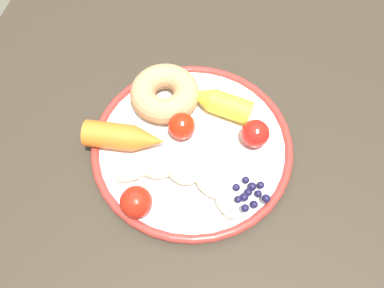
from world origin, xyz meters
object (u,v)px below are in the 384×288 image
object	(u,v)px
donut	(165,93)
tomato_far	(136,202)
carrot_orange	(125,137)
blueberry_pile	(250,194)
dining_table	(218,158)
banana	(181,180)
plate	(192,145)
tomato_mid	(255,134)
tomato_near	(182,126)
carrot_yellow	(218,102)

from	to	relation	value
donut	tomato_far	distance (m)	0.18
tomato_far	donut	bearing A→B (deg)	-178.80
carrot_orange	blueberry_pile	xyz separation A→B (m)	(0.05, 0.18, -0.01)
dining_table	banana	xyz separation A→B (m)	(0.10, -0.04, 0.11)
plate	banana	xyz separation A→B (m)	(0.06, -0.00, 0.02)
donut	tomato_mid	distance (m)	0.15
plate	tomato_far	distance (m)	0.12
carrot_orange	banana	bearing A→B (deg)	62.90
tomato_far	blueberry_pile	bearing A→B (deg)	107.50
dining_table	donut	distance (m)	0.15
dining_table	tomato_far	xyz separation A→B (m)	(0.14, -0.09, 0.12)
carrot_orange	tomato_near	bearing A→B (deg)	113.91
dining_table	tomato_mid	bearing A→B (deg)	76.32
carrot_orange	blueberry_pile	bearing A→B (deg)	75.84
blueberry_pile	tomato_far	distance (m)	0.15
tomato_near	carrot_orange	bearing A→B (deg)	-66.09
banana	blueberry_pile	size ratio (longest dim) A/B	3.33
blueberry_pile	tomato_mid	distance (m)	0.09
dining_table	tomato_near	size ratio (longest dim) A/B	29.51
banana	blueberry_pile	xyz separation A→B (m)	(0.00, 0.09, -0.01)
carrot_orange	tomato_mid	size ratio (longest dim) A/B	2.88
carrot_yellow	donut	size ratio (longest dim) A/B	1.01
donut	tomato_mid	xyz separation A→B (m)	(0.05, 0.14, 0.00)
dining_table	tomato_far	size ratio (longest dim) A/B	27.35
carrot_yellow	tomato_mid	xyz separation A→B (m)	(0.04, 0.06, 0.00)
dining_table	tomato_mid	size ratio (longest dim) A/B	28.63
banana	donut	distance (m)	0.14
dining_table	banana	world-z (taller)	banana
banana	donut	xyz separation A→B (m)	(-0.13, -0.05, 0.01)
dining_table	blueberry_pile	bearing A→B (deg)	28.56
plate	carrot_yellow	size ratio (longest dim) A/B	2.76
banana	tomato_mid	distance (m)	0.12
tomato_near	donut	bearing A→B (deg)	-144.75
banana	carrot_orange	size ratio (longest dim) A/B	1.54
carrot_orange	tomato_far	xyz separation A→B (m)	(0.09, 0.04, 0.00)
carrot_orange	tomato_near	xyz separation A→B (m)	(-0.03, 0.07, 0.00)
plate	carrot_orange	world-z (taller)	carrot_orange
carrot_yellow	tomato_near	bearing A→B (deg)	-40.36
carrot_yellow	tomato_far	size ratio (longest dim) A/B	2.50
carrot_orange	plate	bearing A→B (deg)	101.03
plate	tomato_near	xyz separation A→B (m)	(-0.01, -0.02, 0.02)
banana	tomato_near	size ratio (longest dim) A/B	4.57
carrot_orange	blueberry_pile	world-z (taller)	carrot_orange
dining_table	donut	size ratio (longest dim) A/B	11.08
dining_table	plate	xyz separation A→B (m)	(0.03, -0.04, 0.09)
carrot_yellow	blueberry_pile	xyz separation A→B (m)	(0.13, 0.06, -0.01)
carrot_yellow	tomato_near	distance (m)	0.07
tomato_mid	carrot_yellow	bearing A→B (deg)	-126.87
banana	tomato_mid	xyz separation A→B (m)	(-0.09, 0.09, 0.01)
donut	tomato_far	world-z (taller)	tomato_far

